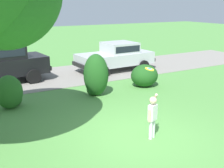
% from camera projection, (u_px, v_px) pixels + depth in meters
% --- Properties ---
extents(ground_plane, '(80.00, 80.00, 0.00)m').
position_uv_depth(ground_plane, '(137.00, 136.00, 8.11)').
color(ground_plane, '#518E42').
extents(driveway_strip, '(28.00, 4.40, 0.02)m').
position_uv_depth(driveway_strip, '(51.00, 77.00, 14.56)').
color(driveway_strip, gray).
rests_on(driveway_strip, ground).
extents(shrub_centre_left, '(0.95, 0.88, 1.22)m').
position_uv_depth(shrub_centre_left, '(10.00, 93.00, 10.13)').
color(shrub_centre_left, '#286023').
rests_on(shrub_centre_left, ground).
extents(shrub_centre, '(1.01, 1.01, 1.71)m').
position_uv_depth(shrub_centre, '(96.00, 76.00, 11.52)').
color(shrub_centre, '#1E511C').
rests_on(shrub_centre, ground).
extents(shrub_centre_right, '(1.25, 1.13, 1.00)m').
position_uv_depth(shrub_centre_right, '(144.00, 76.00, 12.88)').
color(shrub_centre_right, '#1E511C').
rests_on(shrub_centre_right, ground).
extents(parked_sedan, '(4.47, 2.23, 1.56)m').
position_uv_depth(parked_sedan, '(116.00, 55.00, 15.86)').
color(parked_sedan, silver).
rests_on(parked_sedan, ground).
extents(child_thrower, '(0.39, 0.37, 1.29)m').
position_uv_depth(child_thrower, '(152.00, 114.00, 7.79)').
color(child_thrower, white).
rests_on(child_thrower, ground).
extents(frisbee, '(0.29, 0.28, 0.12)m').
position_uv_depth(frisbee, '(150.00, 69.00, 8.61)').
color(frisbee, yellow).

